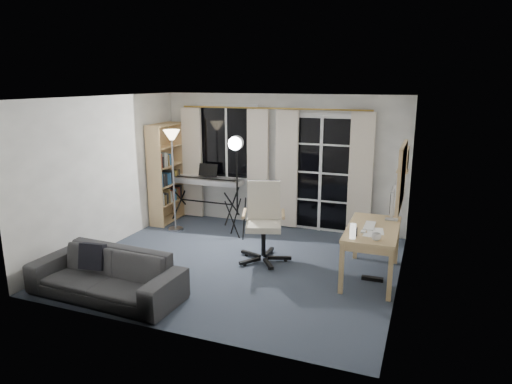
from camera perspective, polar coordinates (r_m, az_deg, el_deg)
floor at (r=6.81m, az=-2.27°, el=-8.98°), size 4.50×4.00×0.02m
window at (r=8.59m, az=-3.62°, el=6.22°), size 1.20×0.08×1.40m
french_door at (r=8.09m, az=8.11°, el=2.23°), size 1.32×0.09×2.11m
curtains at (r=8.23m, az=1.95°, el=3.05°), size 3.60×0.07×2.13m
bookshelf at (r=8.74m, az=-11.41°, el=1.99°), size 0.34×0.88×1.86m
torchiere_lamp at (r=8.07m, az=-10.42°, el=5.17°), size 0.37×0.37×1.80m
keyboard_piano at (r=8.61m, az=-6.31°, el=1.30°), size 1.42×0.69×1.03m
studio_light at (r=7.49m, az=-2.50°, el=4.63°), size 0.36×0.36×1.79m
office_chair at (r=6.80m, az=0.98°, el=-2.78°), size 0.81×0.78×1.17m
desk at (r=6.33m, az=14.35°, el=-5.09°), size 0.68×1.34×0.71m
monitor at (r=6.64m, az=16.69°, el=-1.13°), size 0.17×0.51×0.45m
desk_clutter at (r=6.15m, az=13.51°, el=-6.26°), size 0.41×0.81×0.90m
mug at (r=5.80m, az=14.81°, el=-5.33°), size 0.12×0.09×0.12m
wall_mirror at (r=5.53m, az=17.72°, el=1.92°), size 0.04×0.94×0.74m
framed_print at (r=6.40m, az=18.34°, el=3.87°), size 0.03×0.42×0.32m
wall_shelf at (r=6.93m, az=17.89°, el=3.00°), size 0.16×0.30×0.18m
sofa at (r=5.99m, az=-18.35°, el=-8.94°), size 1.97×0.65×0.76m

